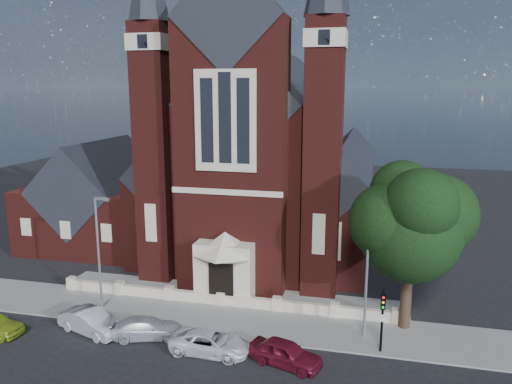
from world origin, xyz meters
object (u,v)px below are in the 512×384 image
Objects in this scene: car_silver_b at (147,328)px; car_dark_red at (286,353)px; church at (270,160)px; street_lamp_right at (369,269)px; traffic_signal at (383,313)px; street_lamp_left at (99,247)px; street_tree at (413,226)px; car_silver_a at (91,322)px; car_white_suv at (211,343)px; parish_hall at (101,203)px.

car_dark_red is (8.94, -1.05, 0.07)m from car_silver_b.
church is 24.87m from car_dark_red.
street_lamp_right is 2.71m from traffic_signal.
church is 4.31× the size of street_lamp_left.
traffic_signal is (-1.60, -3.28, -4.38)m from street_tree.
car_silver_a is (1.04, -3.25, -3.85)m from street_lamp_left.
church is at bearing 67.34° from street_lamp_left.
traffic_signal is 6.05m from car_dark_red.
car_white_suv is 1.13× the size of car_dark_red.
car_white_suv is at bearing -86.68° from church.
car_white_suv is 4.49m from car_dark_red.
car_silver_b is 4.53m from car_white_suv.
church is 3.26× the size of street_tree.
car_white_suv reaches higher than car_silver_b.
car_silver_b is at bearing -167.20° from street_lamp_right.
parish_hall is at bearing 150.02° from traffic_signal.
parish_hall reaches higher than car_silver_b.
church reaches higher than street_lamp_right.
church is 24.39m from car_silver_a.
street_lamp_left is 18.00m from street_lamp_right.
car_white_suv is at bearing -22.48° from street_lamp_left.
car_dark_red is at bearing -154.48° from traffic_signal.
car_dark_red is (4.49, -0.23, 0.05)m from car_white_suv.
car_silver_b is at bearing 81.01° from car_white_suv.
street_lamp_right reaches higher than car_white_suv.
car_white_suv is (17.32, -17.82, -3.35)m from parish_hall.
parish_hall is at bearing 67.29° from car_dark_red.
car_silver_a is at bearing -107.19° from church.
street_tree is 2.24× the size of car_white_suv.
street_lamp_right is at bearing 0.00° from street_lamp_left.
car_white_suv is at bearing -166.94° from traffic_signal.
car_silver_b is (-3.13, -21.95, -7.54)m from church.
car_dark_red is at bearing -75.82° from church.
street_lamp_right is 10.34m from car_white_suv.
street_lamp_left is at bearing -112.66° from church.
car_silver_a is 12.70m from car_dark_red.
parish_hall is 2.73× the size of car_silver_b.
car_dark_red is (5.81, -23.00, -7.47)m from church.
car_silver_a is 1.02× the size of car_silver_b.
street_tree is 14.05m from car_white_suv.
church reaches higher than car_dark_red.
car_silver_b is (-15.73, -4.71, -6.31)m from street_tree.
street_lamp_right is (18.00, 0.00, 0.00)m from street_lamp_left.
parish_hall is 2.55× the size of car_white_suv.
street_lamp_left is at bearing 90.45° from car_dark_red.
parish_hall is 31.27m from street_tree.
traffic_signal is 10.12m from car_white_suv.
parish_hall is 19.79m from car_silver_a.
street_tree is at bearing -23.26° from parish_hall.
church is 23.42m from car_silver_b.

